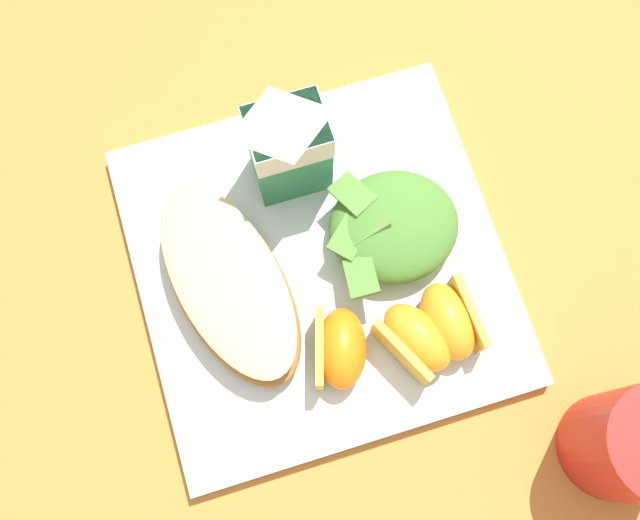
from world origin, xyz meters
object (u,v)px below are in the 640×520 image
object	(u,v)px
cheesy_pizza_bread	(228,280)
orange_wedge_middle	(415,340)
milk_carton	(283,143)
orange_wedge_front	(339,348)
green_salad_pile	(393,227)
drinking_red_cup	(636,445)
orange_wedge_rear	(450,321)
white_plate	(320,266)

from	to	relation	value
cheesy_pizza_bread	orange_wedge_middle	bearing A→B (deg)	-35.10
milk_carton	orange_wedge_front	xyz separation A→B (m)	(-0.00, -0.15, -0.04)
green_salad_pile	orange_wedge_middle	bearing A→B (deg)	-97.80
cheesy_pizza_bread	drinking_red_cup	size ratio (longest dim) A/B	1.77
green_salad_pile	orange_wedge_front	size ratio (longest dim) A/B	1.55
milk_carton	orange_wedge_middle	bearing A→B (deg)	-72.05
cheesy_pizza_bread	drinking_red_cup	world-z (taller)	drinking_red_cup
cheesy_pizza_bread	orange_wedge_rear	distance (m)	0.17
cheesy_pizza_bread	orange_wedge_middle	size ratio (longest dim) A/B	2.62
white_plate	milk_carton	bearing A→B (deg)	92.70
drinking_red_cup	cheesy_pizza_bread	bearing A→B (deg)	140.10
milk_carton	green_salad_pile	bearing A→B (deg)	-48.97
green_salad_pile	drinking_red_cup	size ratio (longest dim) A/B	1.02
white_plate	orange_wedge_front	xyz separation A→B (m)	(-0.01, -0.07, 0.03)
orange_wedge_front	green_salad_pile	bearing A→B (deg)	48.81
milk_carton	orange_wedge_middle	xyz separation A→B (m)	(0.05, -0.16, -0.04)
orange_wedge_front	orange_wedge_rear	world-z (taller)	same
cheesy_pizza_bread	green_salad_pile	bearing A→B (deg)	1.37
white_plate	orange_wedge_front	size ratio (longest dim) A/B	4.12
cheesy_pizza_bread	orange_wedge_middle	world-z (taller)	orange_wedge_middle
milk_carton	drinking_red_cup	size ratio (longest dim) A/B	1.07
orange_wedge_front	orange_wedge_rear	xyz separation A→B (m)	(0.08, -0.00, 0.00)
white_plate	green_salad_pile	size ratio (longest dim) A/B	2.66
cheesy_pizza_bread	orange_wedge_rear	world-z (taller)	orange_wedge_rear
orange_wedge_front	drinking_red_cup	size ratio (longest dim) A/B	0.66
orange_wedge_front	drinking_red_cup	xyz separation A→B (m)	(0.17, -0.12, 0.02)
white_plate	green_salad_pile	bearing A→B (deg)	5.76
green_salad_pile	orange_wedge_middle	distance (m)	0.09
orange_wedge_front	drinking_red_cup	bearing A→B (deg)	-35.74
orange_wedge_rear	drinking_red_cup	xyz separation A→B (m)	(0.09, -0.12, 0.02)
orange_wedge_rear	orange_wedge_front	bearing A→B (deg)	177.12
green_salad_pile	orange_wedge_front	distance (m)	0.10
white_plate	orange_wedge_middle	size ratio (longest dim) A/B	4.01
cheesy_pizza_bread	orange_wedge_front	xyz separation A→B (m)	(0.06, -0.07, 0.00)
orange_wedge_front	orange_wedge_middle	size ratio (longest dim) A/B	0.97
white_plate	orange_wedge_rear	size ratio (longest dim) A/B	4.50
milk_carton	cheesy_pizza_bread	bearing A→B (deg)	-131.33
milk_carton	orange_wedge_front	distance (m)	0.15
orange_wedge_front	orange_wedge_middle	bearing A→B (deg)	-10.36
white_plate	cheesy_pizza_bread	xyz separation A→B (m)	(-0.07, 0.00, 0.03)
milk_carton	orange_wedge_front	bearing A→B (deg)	-91.29
milk_carton	orange_wedge_rear	world-z (taller)	milk_carton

